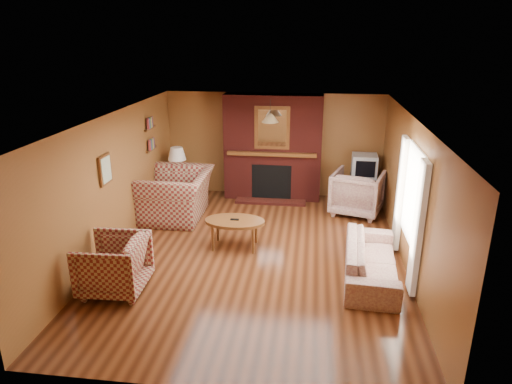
# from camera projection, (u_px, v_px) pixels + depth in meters

# --- Properties ---
(floor) EXTENTS (6.50, 6.50, 0.00)m
(floor) POSITION_uv_depth(u_px,v_px,m) (256.00, 255.00, 7.99)
(floor) COLOR #3E1D0D
(floor) RESTS_ON ground
(ceiling) EXTENTS (6.50, 6.50, 0.00)m
(ceiling) POSITION_uv_depth(u_px,v_px,m) (256.00, 118.00, 7.20)
(ceiling) COLOR white
(ceiling) RESTS_ON wall_back
(wall_back) EXTENTS (6.50, 0.00, 6.50)m
(wall_back) POSITION_uv_depth(u_px,v_px,m) (274.00, 145.00, 10.63)
(wall_back) COLOR brown
(wall_back) RESTS_ON floor
(wall_front) EXTENTS (6.50, 0.00, 6.50)m
(wall_front) POSITION_uv_depth(u_px,v_px,m) (214.00, 295.00, 4.55)
(wall_front) COLOR brown
(wall_front) RESTS_ON floor
(wall_left) EXTENTS (0.00, 6.50, 6.50)m
(wall_left) POSITION_uv_depth(u_px,v_px,m) (113.00, 184.00, 7.90)
(wall_left) COLOR brown
(wall_left) RESTS_ON floor
(wall_right) EXTENTS (0.00, 6.50, 6.50)m
(wall_right) POSITION_uv_depth(u_px,v_px,m) (411.00, 197.00, 7.29)
(wall_right) COLOR brown
(wall_right) RESTS_ON floor
(fireplace) EXTENTS (2.20, 0.82, 2.40)m
(fireplace) POSITION_uv_depth(u_px,v_px,m) (273.00, 148.00, 10.39)
(fireplace) COLOR #521612
(fireplace) RESTS_ON floor
(window_right) EXTENTS (0.10, 1.85, 2.00)m
(window_right) POSITION_uv_depth(u_px,v_px,m) (410.00, 205.00, 7.13)
(window_right) COLOR silver
(window_right) RESTS_ON wall_right
(bookshelf) EXTENTS (0.09, 0.55, 0.71)m
(bookshelf) POSITION_uv_depth(u_px,v_px,m) (152.00, 135.00, 9.51)
(bookshelf) COLOR brown
(bookshelf) RESTS_ON wall_left
(botanical_print) EXTENTS (0.05, 0.40, 0.50)m
(botanical_print) POSITION_uv_depth(u_px,v_px,m) (105.00, 170.00, 7.49)
(botanical_print) COLOR brown
(botanical_print) RESTS_ON wall_left
(pendant_light) EXTENTS (0.36, 0.36, 0.48)m
(pendant_light) POSITION_uv_depth(u_px,v_px,m) (270.00, 118.00, 9.48)
(pendant_light) COLOR black
(pendant_light) RESTS_ON ceiling
(plaid_loveseat) EXTENTS (1.35, 1.54, 0.99)m
(plaid_loveseat) POSITION_uv_depth(u_px,v_px,m) (177.00, 195.00, 9.47)
(plaid_loveseat) COLOR maroon
(plaid_loveseat) RESTS_ON floor
(plaid_armchair) EXTENTS (0.97, 0.94, 0.85)m
(plaid_armchair) POSITION_uv_depth(u_px,v_px,m) (113.00, 265.00, 6.76)
(plaid_armchair) COLOR maroon
(plaid_armchair) RESTS_ON floor
(floral_sofa) EXTENTS (0.93, 2.06, 0.59)m
(floral_sofa) POSITION_uv_depth(u_px,v_px,m) (371.00, 260.00, 7.18)
(floral_sofa) COLOR beige
(floral_sofa) RESTS_ON floor
(floral_armchair) EXTENTS (1.25, 1.27, 0.93)m
(floral_armchair) POSITION_uv_depth(u_px,v_px,m) (357.00, 193.00, 9.68)
(floral_armchair) COLOR beige
(floral_armchair) RESTS_ON floor
(coffee_table) EXTENTS (1.07, 0.67, 0.55)m
(coffee_table) POSITION_uv_depth(u_px,v_px,m) (235.00, 223.00, 8.13)
(coffee_table) COLOR brown
(coffee_table) RESTS_ON floor
(side_table) EXTENTS (0.46, 0.46, 0.60)m
(side_table) POSITION_uv_depth(u_px,v_px,m) (179.00, 189.00, 10.44)
(side_table) COLOR brown
(side_table) RESTS_ON floor
(table_lamp) EXTENTS (0.40, 0.40, 0.67)m
(table_lamp) POSITION_uv_depth(u_px,v_px,m) (177.00, 160.00, 10.21)
(table_lamp) COLOR white
(table_lamp) RESTS_ON side_table
(tv_stand) EXTENTS (0.63, 0.58, 0.65)m
(tv_stand) POSITION_uv_depth(u_px,v_px,m) (362.00, 190.00, 10.25)
(tv_stand) COLOR black
(tv_stand) RESTS_ON floor
(crt_tv) EXTENTS (0.56, 0.56, 0.50)m
(crt_tv) POSITION_uv_depth(u_px,v_px,m) (364.00, 166.00, 10.06)
(crt_tv) COLOR #AFB1B7
(crt_tv) RESTS_ON tv_stand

